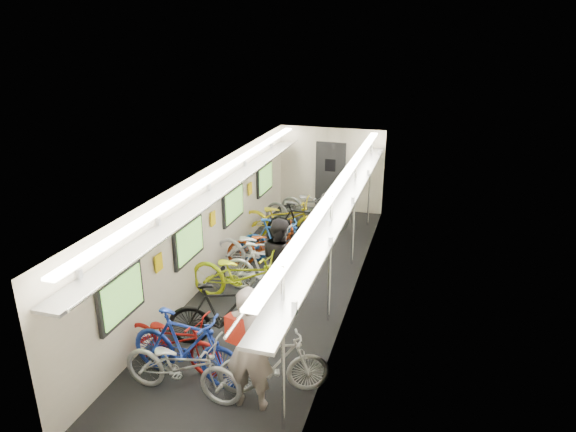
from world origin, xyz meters
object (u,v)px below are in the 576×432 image
Objects in this scene: bicycle_1 at (187,347)px; passenger_near at (249,348)px; passenger_mid at (280,259)px; backpack at (236,330)px; bicycle_0 at (182,366)px.

passenger_near is (1.09, -0.26, 0.36)m from bicycle_1.
passenger_near reaches higher than passenger_mid.
passenger_near is 0.39m from backpack.
bicycle_1 is 1.17m from passenger_near.
passenger_near is 4.90× the size of backpack.
bicycle_1 is 1.03× the size of passenger_near.
bicycle_1 is 5.03× the size of backpack.
passenger_near is at bearing 59.56° from backpack.
passenger_near is 3.07m from passenger_mid.
bicycle_0 is at bearing 0.49° from passenger_near.
bicycle_0 is 3.16m from passenger_mid.
bicycle_1 is at bearing 16.84° from bicycle_0.
backpack is at bearing 140.69° from passenger_mid.
passenger_near is 1.12× the size of passenger_mid.
passenger_near reaches higher than bicycle_0.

